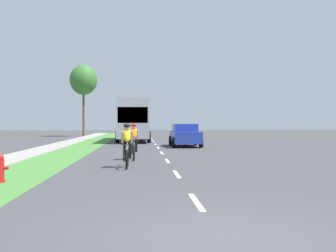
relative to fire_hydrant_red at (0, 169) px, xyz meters
name	(u,v)px	position (x,y,z in m)	size (l,w,h in m)	color
ground_plane	(158,148)	(4.89, 14.60, -0.37)	(120.00, 120.00, 0.00)	#424244
grass_verge	(81,148)	(0.00, 14.60, -0.37)	(2.23, 70.00, 0.01)	#478438
sidewalk_concrete	(50,148)	(-1.97, 14.60, -0.37)	(1.70, 70.00, 0.10)	#9E998E
lane_markings_center	(156,144)	(4.89, 18.60, -0.37)	(0.12, 53.49, 0.01)	white
fire_hydrant_red	(0,169)	(0.00, 0.00, 0.00)	(0.44, 0.38, 0.76)	red
cyclist_lead	(127,145)	(3.29, 3.24, 0.44)	(0.42, 1.72, 1.58)	black
cyclist_trailing	(134,141)	(3.48, 6.24, 0.44)	(0.42, 1.72, 1.58)	black
sedan_blue	(185,135)	(6.77, 15.73, 0.40)	(1.98, 4.30, 1.52)	#23389E
bus_silver	(134,118)	(3.19, 24.47, 1.61)	(2.78, 11.60, 3.48)	#A5A8AD
street_tree_far	(84,80)	(-2.82, 35.66, 6.16)	(3.15, 3.15, 8.30)	brown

